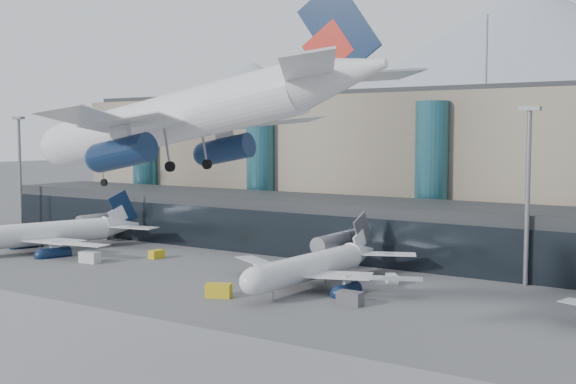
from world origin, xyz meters
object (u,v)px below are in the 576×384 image
object	(u,v)px
lightmast_mid	(528,186)
veh_b	(157,254)
hero_jet	(204,100)
jet_parked_mid	(321,257)
veh_g	(392,279)
veh_h	(219,290)
veh_f	(28,230)
jet_parked_left	(59,226)
veh_a	(90,257)
veh_c	(350,298)
lightmast_left	(20,167)

from	to	relation	value
lightmast_mid	veh_b	world-z (taller)	lightmast_mid
hero_jet	jet_parked_mid	distance (m)	46.55
hero_jet	veh_g	size ratio (longest dim) A/B	16.09
veh_b	veh_h	xyz separation A→B (m)	(28.18, -17.80, 0.20)
veh_f	jet_parked_left	bearing A→B (deg)	-158.34
jet_parked_left	veh_g	size ratio (longest dim) A/B	15.65
jet_parked_mid	veh_h	size ratio (longest dim) A/B	9.98
jet_parked_left	veh_b	size ratio (longest dim) A/B	14.82
hero_jet	veh_f	world-z (taller)	hero_jet
lightmast_mid	veh_h	bearing A→B (deg)	-136.99
jet_parked_left	veh_a	world-z (taller)	jet_parked_left
hero_jet	veh_b	world-z (taller)	hero_jet
veh_c	jet_parked_left	bearing A→B (deg)	174.37
jet_parked_left	veh_g	distance (m)	65.74
veh_g	veh_h	xyz separation A→B (m)	(-15.57, -20.64, 0.23)
veh_a	veh_f	xyz separation A→B (m)	(-39.06, 16.96, -0.08)
veh_b	jet_parked_left	bearing A→B (deg)	104.46
veh_c	lightmast_mid	bearing A→B (deg)	59.81
veh_c	veh_g	size ratio (longest dim) A/B	1.36
lightmast_mid	veh_f	xyz separation A→B (m)	(-105.74, -4.65, -13.56)
veh_a	veh_c	distance (m)	51.43
lightmast_mid	veh_c	world-z (taller)	lightmast_mid
jet_parked_left	veh_h	world-z (taller)	jet_parked_left
veh_f	lightmast_mid	bearing A→B (deg)	-131.25
lightmast_mid	veh_h	xyz separation A→B (m)	(-32.14, -29.98, -13.49)
veh_h	lightmast_mid	bearing A→B (deg)	19.41
lightmast_left	lightmast_mid	distance (m)	110.04
lightmast_left	veh_g	size ratio (longest dim) A/B	10.65
jet_parked_mid	lightmast_mid	bearing A→B (deg)	-54.67
lightmast_mid	hero_jet	size ratio (longest dim) A/B	0.66
hero_jet	jet_parked_left	size ratio (longest dim) A/B	1.03
veh_f	jet_parked_mid	bearing A→B (deg)	-141.50
jet_parked_left	veh_h	distance (m)	51.94
hero_jet	veh_a	xyz separation A→B (m)	(-53.82, 34.07, -23.71)
veh_c	veh_b	bearing A→B (deg)	166.74
veh_f	hero_jet	bearing A→B (deg)	-162.55
veh_g	jet_parked_left	bearing A→B (deg)	-122.65
veh_a	veh_g	xyz separation A→B (m)	(50.11, 12.26, -0.24)
lightmast_left	hero_jet	size ratio (longest dim) A/B	0.66
hero_jet	veh_h	world-z (taller)	hero_jet
veh_g	lightmast_mid	bearing A→B (deg)	81.33
veh_g	veh_h	size ratio (longest dim) A/B	0.71
lightmast_left	jet_parked_left	bearing A→B (deg)	-24.07
jet_parked_mid	veh_g	xyz separation A→B (m)	(8.19, 6.29, -3.39)
veh_b	veh_h	bearing A→B (deg)	-116.72
jet_parked_mid	hero_jet	bearing A→B (deg)	-160.38
jet_parked_left	veh_g	bearing A→B (deg)	-66.63
jet_parked_left	veh_g	xyz separation A→B (m)	(65.33, 6.21, -3.87)
lightmast_mid	veh_a	world-z (taller)	lightmast_mid
lightmast_left	veh_g	bearing A→B (deg)	-3.88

